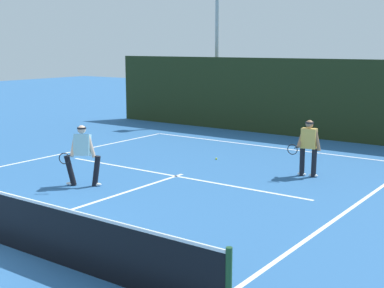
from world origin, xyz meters
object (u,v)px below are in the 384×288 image
(player_near, at_px, (82,153))
(player_far, at_px, (308,146))
(tennis_ball, at_px, (216,159))
(light_pole, at_px, (217,34))

(player_near, height_order, player_far, player_near)
(tennis_ball, relative_size, light_pole, 0.01)
(tennis_ball, xyz_separation_m, light_pole, (-4.38, 6.71, 4.13))
(player_near, distance_m, player_far, 6.23)
(player_near, height_order, tennis_ball, player_near)
(player_far, distance_m, tennis_ball, 3.45)
(tennis_ball, bearing_deg, light_pole, 123.14)
(player_far, bearing_deg, player_near, 37.70)
(player_near, xyz_separation_m, player_far, (4.38, 4.43, -0.00))
(light_pole, bearing_deg, player_near, -73.93)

